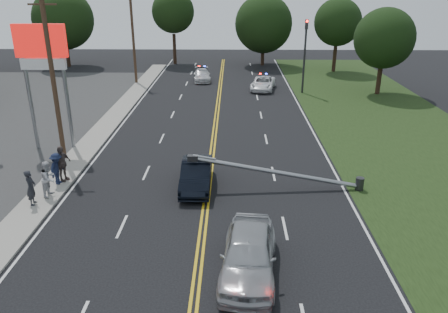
{
  "coord_description": "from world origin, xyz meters",
  "views": [
    {
      "loc": [
        1.27,
        -13.14,
        10.34
      ],
      "look_at": [
        0.86,
        8.41,
        1.7
      ],
      "focal_mm": 35.0,
      "sensor_mm": 36.0,
      "label": 1
    }
  ],
  "objects_px": {
    "pylon_sign": "(42,57)",
    "waiting_sedan": "(249,254)",
    "traffic_signal": "(305,50)",
    "crashed_sedan": "(196,175)",
    "bystander_b": "(49,179)",
    "utility_pole_mid": "(53,79)",
    "bystander_a": "(31,188)",
    "utility_pole_far": "(133,36)",
    "fallen_streetlight": "(287,174)",
    "bystander_c": "(57,169)",
    "emergency_a": "(263,83)",
    "emergency_b": "(202,75)",
    "bystander_d": "(62,164)"
  },
  "relations": [
    {
      "from": "bystander_c",
      "to": "utility_pole_far",
      "type": "bearing_deg",
      "value": 11.38
    },
    {
      "from": "fallen_streetlight",
      "to": "utility_pole_mid",
      "type": "xyz_separation_m",
      "value": [
        -13.39,
        4.0,
        4.17
      ]
    },
    {
      "from": "utility_pole_far",
      "to": "emergency_a",
      "type": "height_order",
      "value": "utility_pole_far"
    },
    {
      "from": "waiting_sedan",
      "to": "fallen_streetlight",
      "type": "bearing_deg",
      "value": 78.2
    },
    {
      "from": "bystander_c",
      "to": "emergency_b",
      "type": "bearing_deg",
      "value": -3.49
    },
    {
      "from": "utility_pole_far",
      "to": "crashed_sedan",
      "type": "bearing_deg",
      "value": -71.64
    },
    {
      "from": "crashed_sedan",
      "to": "emergency_a",
      "type": "relative_size",
      "value": 0.94
    },
    {
      "from": "pylon_sign",
      "to": "crashed_sedan",
      "type": "distance_m",
      "value": 12.63
    },
    {
      "from": "emergency_b",
      "to": "bystander_a",
      "type": "relative_size",
      "value": 2.43
    },
    {
      "from": "utility_pole_mid",
      "to": "bystander_d",
      "type": "xyz_separation_m",
      "value": [
        1.19,
        -3.36,
        -3.96
      ]
    },
    {
      "from": "crashed_sedan",
      "to": "waiting_sedan",
      "type": "height_order",
      "value": "waiting_sedan"
    },
    {
      "from": "traffic_signal",
      "to": "bystander_a",
      "type": "xyz_separation_m",
      "value": [
        -16.82,
        -24.13,
        -3.19
      ]
    },
    {
      "from": "bystander_d",
      "to": "pylon_sign",
      "type": "bearing_deg",
      "value": 52.86
    },
    {
      "from": "emergency_b",
      "to": "bystander_b",
      "type": "bearing_deg",
      "value": -107.36
    },
    {
      "from": "emergency_b",
      "to": "waiting_sedan",
      "type": "bearing_deg",
      "value": -89.0
    },
    {
      "from": "fallen_streetlight",
      "to": "waiting_sedan",
      "type": "bearing_deg",
      "value": -107.12
    },
    {
      "from": "emergency_a",
      "to": "bystander_a",
      "type": "xyz_separation_m",
      "value": [
        -12.96,
        -25.41,
        0.36
      ]
    },
    {
      "from": "traffic_signal",
      "to": "waiting_sedan",
      "type": "height_order",
      "value": "traffic_signal"
    },
    {
      "from": "emergency_a",
      "to": "bystander_a",
      "type": "height_order",
      "value": "bystander_a"
    },
    {
      "from": "utility_pole_far",
      "to": "bystander_b",
      "type": "distance_m",
      "value": 27.47
    },
    {
      "from": "emergency_a",
      "to": "emergency_b",
      "type": "xyz_separation_m",
      "value": [
        -6.54,
        4.18,
        -0.02
      ]
    },
    {
      "from": "crashed_sedan",
      "to": "bystander_b",
      "type": "bearing_deg",
      "value": -170.62
    },
    {
      "from": "utility_pole_mid",
      "to": "bystander_c",
      "type": "distance_m",
      "value": 5.65
    },
    {
      "from": "traffic_signal",
      "to": "crashed_sedan",
      "type": "height_order",
      "value": "traffic_signal"
    },
    {
      "from": "emergency_b",
      "to": "bystander_b",
      "type": "distance_m",
      "value": 29.21
    },
    {
      "from": "pylon_sign",
      "to": "bystander_a",
      "type": "xyz_separation_m",
      "value": [
        1.98,
        -8.14,
        -4.98
      ]
    },
    {
      "from": "waiting_sedan",
      "to": "pylon_sign",
      "type": "bearing_deg",
      "value": 138.39
    },
    {
      "from": "traffic_signal",
      "to": "utility_pole_mid",
      "type": "distance_m",
      "value": 25.12
    },
    {
      "from": "crashed_sedan",
      "to": "bystander_a",
      "type": "bearing_deg",
      "value": -164.42
    },
    {
      "from": "pylon_sign",
      "to": "utility_pole_mid",
      "type": "bearing_deg",
      "value": -56.98
    },
    {
      "from": "utility_pole_mid",
      "to": "utility_pole_far",
      "type": "height_order",
      "value": "same"
    },
    {
      "from": "pylon_sign",
      "to": "bystander_c",
      "type": "height_order",
      "value": "pylon_sign"
    },
    {
      "from": "crashed_sedan",
      "to": "bystander_d",
      "type": "bearing_deg",
      "value": 175.64
    },
    {
      "from": "pylon_sign",
      "to": "waiting_sedan",
      "type": "xyz_separation_m",
      "value": [
        12.44,
        -13.31,
        -5.13
      ]
    },
    {
      "from": "fallen_streetlight",
      "to": "waiting_sedan",
      "type": "height_order",
      "value": "fallen_streetlight"
    },
    {
      "from": "utility_pole_mid",
      "to": "emergency_a",
      "type": "bearing_deg",
      "value": 54.7
    },
    {
      "from": "pylon_sign",
      "to": "waiting_sedan",
      "type": "distance_m",
      "value": 18.92
    },
    {
      "from": "utility_pole_far",
      "to": "emergency_a",
      "type": "relative_size",
      "value": 2.12
    },
    {
      "from": "emergency_b",
      "to": "bystander_d",
      "type": "xyz_separation_m",
      "value": [
        -5.91,
        -26.81,
        0.49
      ]
    },
    {
      "from": "utility_pole_far",
      "to": "bystander_c",
      "type": "xyz_separation_m",
      "value": [
        1.07,
        -25.75,
        -4.09
      ]
    },
    {
      "from": "pylon_sign",
      "to": "waiting_sedan",
      "type": "height_order",
      "value": "pylon_sign"
    },
    {
      "from": "bystander_a",
      "to": "bystander_b",
      "type": "height_order",
      "value": "bystander_b"
    },
    {
      "from": "traffic_signal",
      "to": "waiting_sedan",
      "type": "bearing_deg",
      "value": -102.25
    },
    {
      "from": "waiting_sedan",
      "to": "emergency_a",
      "type": "xyz_separation_m",
      "value": [
        2.51,
        30.58,
        -0.21
      ]
    },
    {
      "from": "utility_pole_mid",
      "to": "bystander_d",
      "type": "distance_m",
      "value": 5.33
    },
    {
      "from": "bystander_d",
      "to": "bystander_c",
      "type": "bearing_deg",
      "value": -169.88
    },
    {
      "from": "waiting_sedan",
      "to": "bystander_a",
      "type": "height_order",
      "value": "bystander_a"
    },
    {
      "from": "utility_pole_mid",
      "to": "waiting_sedan",
      "type": "xyz_separation_m",
      "value": [
        11.14,
        -11.31,
        -4.22
      ]
    },
    {
      "from": "fallen_streetlight",
      "to": "crashed_sedan",
      "type": "bearing_deg",
      "value": 178.14
    },
    {
      "from": "utility_pole_mid",
      "to": "bystander_a",
      "type": "distance_m",
      "value": 7.39
    }
  ]
}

